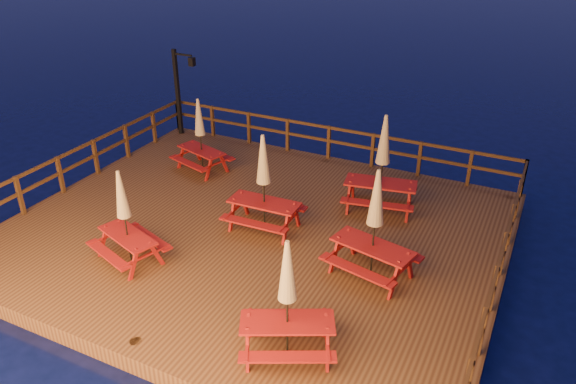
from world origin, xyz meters
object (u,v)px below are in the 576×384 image
at_px(picnic_table_1, 264,182).
at_px(picnic_table_2, 200,134).
at_px(picnic_table_0, 124,216).
at_px(lamp_post, 181,85).

bearing_deg(picnic_table_1, picnic_table_2, 144.64).
bearing_deg(picnic_table_0, picnic_table_1, 70.10).
height_order(picnic_table_1, picnic_table_2, picnic_table_1).
bearing_deg(picnic_table_2, lamp_post, 152.08).
bearing_deg(picnic_table_2, picnic_table_0, -58.60).
bearing_deg(picnic_table_2, picnic_table_1, -16.63).
bearing_deg(lamp_post, picnic_table_2, -44.65).
bearing_deg(lamp_post, picnic_table_1, -38.34).
bearing_deg(picnic_table_0, picnic_table_2, 123.50).
relative_size(picnic_table_0, picnic_table_2, 1.00).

